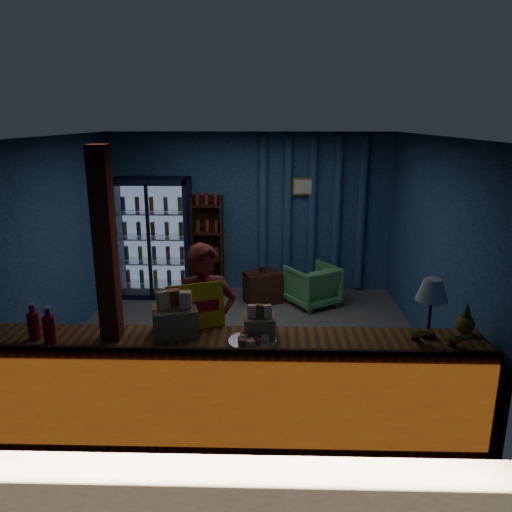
{
  "coord_description": "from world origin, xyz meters",
  "views": [
    {
      "loc": [
        0.32,
        -5.87,
        2.79
      ],
      "look_at": [
        0.15,
        -0.2,
        1.23
      ],
      "focal_mm": 35.0,
      "sensor_mm": 36.0,
      "label": 1
    }
  ],
  "objects_px": {
    "green_chair": "(312,285)",
    "pastry_tray": "(252,340)",
    "shopkeeper": "(206,326)",
    "table_lamp": "(432,292)"
  },
  "relations": [
    {
      "from": "pastry_tray",
      "to": "table_lamp",
      "type": "relative_size",
      "value": 0.77
    },
    {
      "from": "shopkeeper",
      "to": "table_lamp",
      "type": "height_order",
      "value": "shopkeeper"
    },
    {
      "from": "pastry_tray",
      "to": "table_lamp",
      "type": "bearing_deg",
      "value": 5.49
    },
    {
      "from": "shopkeeper",
      "to": "table_lamp",
      "type": "bearing_deg",
      "value": -27.92
    },
    {
      "from": "pastry_tray",
      "to": "table_lamp",
      "type": "distance_m",
      "value": 1.59
    },
    {
      "from": "shopkeeper",
      "to": "table_lamp",
      "type": "distance_m",
      "value": 2.13
    },
    {
      "from": "pastry_tray",
      "to": "shopkeeper",
      "type": "bearing_deg",
      "value": 127.23
    },
    {
      "from": "pastry_tray",
      "to": "green_chair",
      "type": "bearing_deg",
      "value": 76.67
    },
    {
      "from": "shopkeeper",
      "to": "pastry_tray",
      "type": "bearing_deg",
      "value": -67.29
    },
    {
      "from": "green_chair",
      "to": "pastry_tray",
      "type": "height_order",
      "value": "pastry_tray"
    }
  ]
}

